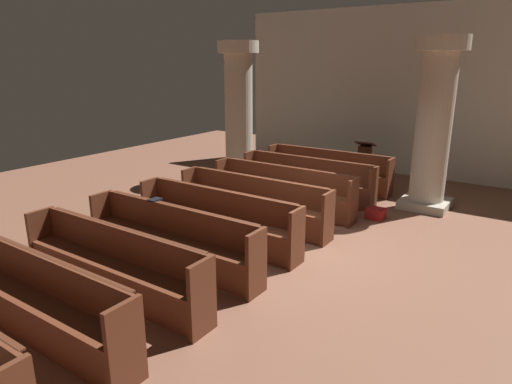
{
  "coord_description": "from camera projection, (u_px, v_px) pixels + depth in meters",
  "views": [
    {
      "loc": [
        3.48,
        -6.47,
        3.06
      ],
      "look_at": [
        -0.97,
        0.09,
        0.75
      ],
      "focal_mm": 31.5,
      "sensor_mm": 36.0,
      "label": 1
    }
  ],
  "objects": [
    {
      "name": "ground_plane",
      "position": [
        299.0,
        243.0,
        7.87
      ],
      "size": [
        19.2,
        19.2,
        0.0
      ],
      "primitive_type": "plane",
      "color": "brown"
    },
    {
      "name": "back_wall",
      "position": [
        411.0,
        93.0,
        12.07
      ],
      "size": [
        10.0,
        0.16,
        4.5
      ],
      "primitive_type": "cube",
      "color": "beige",
      "rests_on": "ground"
    },
    {
      "name": "pew_row_0",
      "position": [
        328.0,
        168.0,
        11.19
      ],
      "size": [
        3.23,
        0.46,
        0.93
      ],
      "color": "brown",
      "rests_on": "ground"
    },
    {
      "name": "pew_row_1",
      "position": [
        307.0,
        177.0,
        10.32
      ],
      "size": [
        3.23,
        0.46,
        0.93
      ],
      "color": "brown",
      "rests_on": "ground"
    },
    {
      "name": "pew_row_2",
      "position": [
        282.0,
        188.0,
        9.45
      ],
      "size": [
        3.23,
        0.47,
        0.93
      ],
      "color": "brown",
      "rests_on": "ground"
    },
    {
      "name": "pew_row_3",
      "position": [
        253.0,
        200.0,
        8.58
      ],
      "size": [
        3.23,
        0.46,
        0.93
      ],
      "color": "brown",
      "rests_on": "ground"
    },
    {
      "name": "pew_row_4",
      "position": [
        217.0,
        216.0,
        7.71
      ],
      "size": [
        3.23,
        0.46,
        0.93
      ],
      "color": "brown",
      "rests_on": "ground"
    },
    {
      "name": "pew_row_5",
      "position": [
        171.0,
        236.0,
        6.83
      ],
      "size": [
        3.23,
        0.47,
        0.93
      ],
      "color": "brown",
      "rests_on": "ground"
    },
    {
      "name": "pew_row_6",
      "position": [
        112.0,
        262.0,
        5.96
      ],
      "size": [
        3.23,
        0.46,
        0.93
      ],
      "color": "brown",
      "rests_on": "ground"
    },
    {
      "name": "pew_row_7",
      "position": [
        33.0,
        296.0,
        5.09
      ],
      "size": [
        3.23,
        0.46,
        0.93
      ],
      "color": "brown",
      "rests_on": "ground"
    },
    {
      "name": "pillar_aisle_side",
      "position": [
        434.0,
        122.0,
        9.28
      ],
      "size": [
        1.05,
        1.05,
        3.56
      ],
      "color": "#B6AD9A",
      "rests_on": "ground"
    },
    {
      "name": "pillar_far_side",
      "position": [
        239.0,
        109.0,
        11.78
      ],
      "size": [
        1.05,
        1.05,
        3.56
      ],
      "color": "#B6AD9A",
      "rests_on": "ground"
    },
    {
      "name": "lectern",
      "position": [
        364.0,
        165.0,
        11.77
      ],
      "size": [
        0.48,
        0.45,
        1.08
      ],
      "color": "#411E13",
      "rests_on": "ground"
    },
    {
      "name": "hymn_book",
      "position": [
        155.0,
        200.0,
        7.14
      ],
      "size": [
        0.15,
        0.21,
        0.03
      ],
      "primitive_type": "cube",
      "color": "black",
      "rests_on": "pew_row_5"
    },
    {
      "name": "kneeler_box_red",
      "position": [
        376.0,
        214.0,
        9.04
      ],
      "size": [
        0.35,
        0.29,
        0.22
      ],
      "primitive_type": "cube",
      "color": "maroon",
      "rests_on": "ground"
    }
  ]
}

